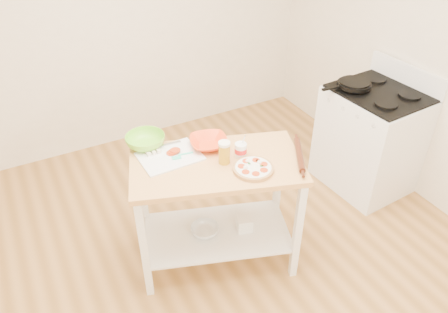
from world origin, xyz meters
name	(u,v)px	position (x,y,z in m)	size (l,w,h in m)	color
room_shell	(233,123)	(0.00, 0.00, 1.35)	(4.04, 4.54, 2.74)	#B27E41
prep_island	(217,192)	(0.03, 0.27, 0.65)	(1.28, 0.95, 0.90)	tan
gas_stove	(370,139)	(1.67, 0.46, 0.47)	(0.70, 0.81, 1.11)	white
skillet	(353,84)	(1.51, 0.62, 0.98)	(0.45, 0.29, 0.03)	black
pizza	(253,168)	(0.20, 0.08, 0.92)	(0.27, 0.27, 0.04)	tan
cutting_board	(169,156)	(-0.23, 0.47, 0.91)	(0.41, 0.31, 0.04)	white
spatula	(181,155)	(-0.16, 0.42, 0.92)	(0.16, 0.05, 0.01)	#37DAAE
knife	(157,147)	(-0.26, 0.59, 0.92)	(0.27, 0.03, 0.01)	silver
orange_bowl	(209,143)	(0.06, 0.46, 0.93)	(0.26, 0.26, 0.06)	#FF481A
green_bowl	(145,141)	(-0.32, 0.67, 0.94)	(0.27, 0.27, 0.09)	#7AD42E
beer_pint	(224,152)	(0.07, 0.24, 0.98)	(0.08, 0.08, 0.16)	#BC8D18
yogurt_tub	(241,150)	(0.20, 0.25, 0.95)	(0.08, 0.08, 0.18)	white
rolling_pin	(299,155)	(0.54, 0.05, 0.92)	(0.04, 0.04, 0.37)	#4F2212
shelf_glass_bowl	(205,230)	(-0.06, 0.29, 0.29)	(0.21, 0.21, 0.06)	silver
shelf_bin	(245,224)	(0.22, 0.19, 0.31)	(0.11, 0.11, 0.11)	white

